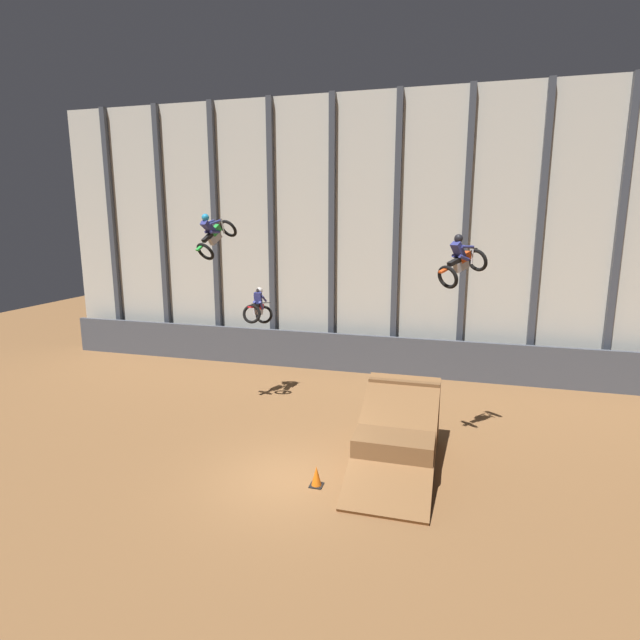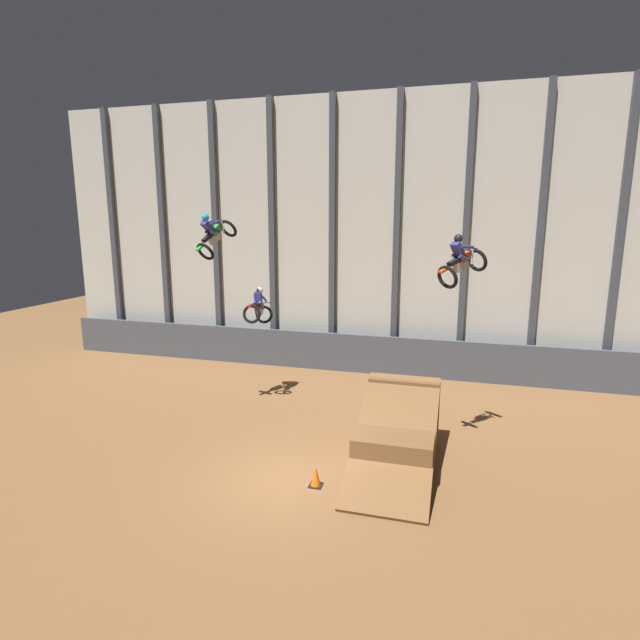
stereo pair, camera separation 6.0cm
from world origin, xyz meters
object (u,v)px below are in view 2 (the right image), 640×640
object	(u,v)px
rider_bike_center_air	(258,308)
rider_bike_right_air	(461,262)
rider_bike_left_air	(214,235)
traffic_cone_near_ramp	(316,476)
dirt_ramp	(398,435)

from	to	relation	value
rider_bike_center_air	rider_bike_right_air	distance (m)	8.30
rider_bike_left_air	traffic_cone_near_ramp	world-z (taller)	rider_bike_left_air
rider_bike_left_air	traffic_cone_near_ramp	distance (m)	9.21
rider_bike_right_air	rider_bike_center_air	bearing A→B (deg)	-159.27
dirt_ramp	rider_bike_right_air	distance (m)	5.56
rider_bike_left_air	traffic_cone_near_ramp	xyz separation A→B (m)	(5.04, -4.35, -6.37)
rider_bike_right_air	dirt_ramp	bearing A→B (deg)	-102.72
rider_bike_right_air	traffic_cone_near_ramp	xyz separation A→B (m)	(-3.53, -3.50, -5.67)
rider_bike_right_air	traffic_cone_near_ramp	distance (m)	7.54
rider_bike_left_air	dirt_ramp	bearing A→B (deg)	3.22
dirt_ramp	traffic_cone_near_ramp	distance (m)	3.03
rider_bike_left_air	rider_bike_right_air	world-z (taller)	rider_bike_left_air
dirt_ramp	rider_bike_center_air	xyz separation A→B (m)	(-6.04, 3.72, 2.97)
rider_bike_right_air	traffic_cone_near_ramp	bearing A→B (deg)	-96.55
rider_bike_center_air	rider_bike_left_air	bearing A→B (deg)	-122.74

